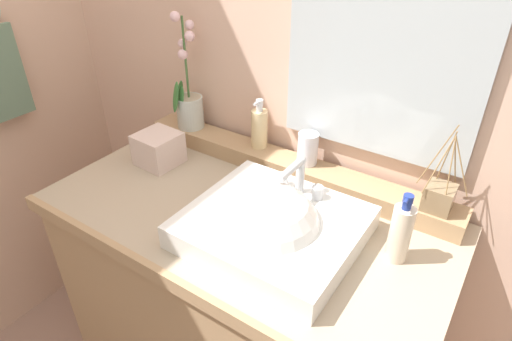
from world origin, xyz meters
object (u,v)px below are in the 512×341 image
tumbler_cup (308,149)px  potted_plant (189,101)px  hand_towel (0,75)px  tissue_box (159,149)px  sink_basin (270,231)px  lotion_bottle (400,232)px  reed_diffuser (439,197)px  soap_dispenser (259,128)px

tumbler_cup → potted_plant: bearing=-179.0°
potted_plant → hand_towel: size_ratio=1.26×
tissue_box → hand_towel: hand_towel is taller
tumbler_cup → hand_towel: size_ratio=0.32×
sink_basin → potted_plant: 0.63m
lotion_bottle → hand_towel: (-1.38, -0.16, 0.16)m
lotion_bottle → potted_plant: bearing=167.2°
lotion_bottle → hand_towel: 1.40m
sink_basin → tumbler_cup: 0.33m
tumbler_cup → lotion_bottle: bearing=-28.8°
sink_basin → tissue_box: (-0.52, 0.12, 0.02)m
tissue_box → reed_diffuser: bearing=11.5°
soap_dispenser → reed_diffuser: size_ratio=0.67×
sink_basin → potted_plant: potted_plant is taller
lotion_bottle → tissue_box: size_ratio=1.46×
tumbler_cup → reed_diffuser: size_ratio=0.41×
soap_dispenser → potted_plant: bearing=-177.1°
tissue_box → potted_plant: bearing=95.0°
potted_plant → lotion_bottle: potted_plant is taller
potted_plant → tumbler_cup: bearing=1.0°
lotion_bottle → hand_towel: bearing=-173.6°
tissue_box → lotion_bottle: bearing=-0.4°
potted_plant → soap_dispenser: bearing=2.9°
sink_basin → hand_towel: size_ratio=1.35×
reed_diffuser → hand_towel: size_ratio=0.77×
soap_dispenser → tumbler_cup: (0.18, -0.01, -0.02)m
potted_plant → hand_towel: 0.66m
hand_towel → lotion_bottle: bearing=6.4°
hand_towel → tissue_box: bearing=15.8°
hand_towel → sink_basin: bearing=2.0°
lotion_bottle → soap_dispenser: bearing=159.4°
soap_dispenser → hand_towel: hand_towel is taller
tumbler_cup → tissue_box: (-0.46, -0.19, -0.05)m
tissue_box → hand_towel: 0.62m
reed_diffuser → potted_plant: bearing=179.5°
soap_dispenser → hand_towel: size_ratio=0.52×
lotion_bottle → sink_basin: bearing=-158.4°
sink_basin → potted_plant: bearing=150.4°
reed_diffuser → soap_dispenser: bearing=177.8°
tumbler_cup → lotion_bottle: 0.41m
sink_basin → reed_diffuser: reed_diffuser is taller
tumbler_cup → reed_diffuser: 0.40m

